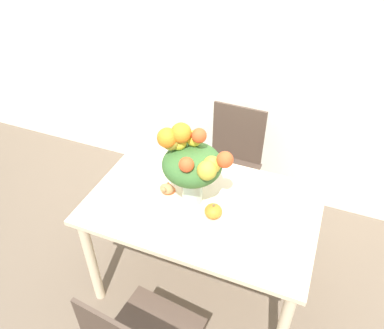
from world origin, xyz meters
The scene contains 7 objects.
ground_plane centered at (0.00, 0.00, 0.00)m, with size 12.00×12.00×0.00m, color brown.
wall_back centered at (0.00, 1.11, 1.35)m, with size 8.00×0.06×2.70m.
dining_table centered at (0.00, 0.00, 0.64)m, with size 1.28×0.82×0.75m.
flower_vase centered at (-0.06, -0.01, 1.02)m, with size 0.40×0.32×0.50m.
pumpkin centered at (0.09, -0.07, 0.79)m, with size 0.10×0.10×0.09m.
turkey_figurine centered at (-0.22, 0.01, 0.78)m, with size 0.08×0.11×0.07m.
dining_chair_near_window centered at (-0.05, 0.74, 0.47)m, with size 0.43×0.43×0.90m.
Camera 1 is at (0.52, -1.43, 2.23)m, focal length 35.00 mm.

